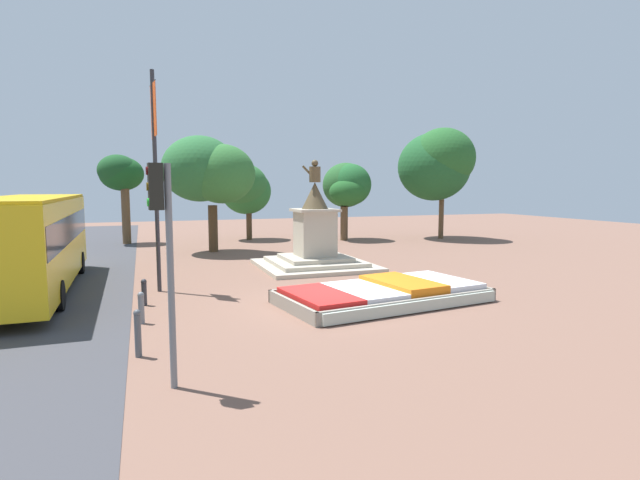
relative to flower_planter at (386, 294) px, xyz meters
The scene contains 14 objects.
ground_plane 1.88m from the flower_planter, behind, with size 79.85×79.85×0.00m, color brown.
flower_planter is the anchor object (origin of this frame).
statue_monument 7.12m from the flower_planter, 89.22° to the left, with size 4.86×4.86×4.76m.
traffic_light_near_crossing 8.63m from the flower_planter, 145.07° to the right, with size 0.41×0.30×4.01m.
banner_pole 8.68m from the flower_planter, 148.71° to the left, with size 0.18×1.16×7.44m.
city_bus 12.00m from the flower_planter, 153.93° to the left, with size 2.73×11.23×3.26m.
kerb_bollard_south 7.80m from the flower_planter, 159.11° to the right, with size 0.15×0.15×1.03m.
kerb_bollard_mid_a 7.22m from the flower_planter, behind, with size 0.17×0.17×0.85m.
kerb_bollard_mid_b 7.42m from the flower_planter, 163.94° to the left, with size 0.17×0.17×0.82m.
park_tree_far_left 20.35m from the flower_planter, 52.94° to the left, with size 4.80×5.38×7.49m.
park_tree_behind_statue 18.48m from the flower_planter, 71.03° to the left, with size 3.09×3.71×5.18m.
park_tree_far_right 14.72m from the flower_planter, 105.13° to the left, with size 4.85×4.58×6.31m.
park_tree_street_side 19.88m from the flower_planter, 91.55° to the left, with size 3.50×3.15×5.11m.
park_tree_mid_canopy 21.94m from the flower_planter, 112.66° to the left, with size 2.74×2.71×5.56m.
Camera 1 is at (-5.27, -14.06, 3.62)m, focal length 28.00 mm.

